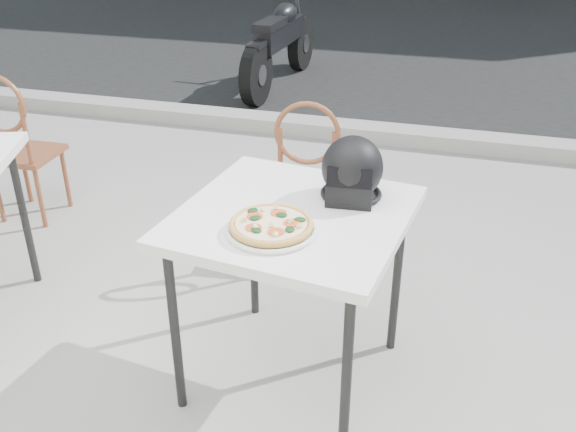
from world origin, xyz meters
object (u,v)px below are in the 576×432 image
(cafe_table_main, at_px, (293,229))
(helmet, at_px, (352,172))
(plate, at_px, (271,230))
(cafe_chair_side, at_px, (16,140))
(cafe_chair_main, at_px, (309,170))
(motorcycle, at_px, (281,44))
(pizza, at_px, (271,224))

(cafe_table_main, bearing_deg, helmet, 44.82)
(plate, relative_size, cafe_chair_side, 0.36)
(cafe_table_main, height_order, plate, plate)
(helmet, bearing_deg, cafe_chair_side, 155.97)
(helmet, distance_m, cafe_chair_main, 1.03)
(motorcycle, bearing_deg, pizza, -70.76)
(cafe_table_main, distance_m, helmet, 0.33)
(pizza, distance_m, motorcycle, 4.69)
(helmet, xyz_separation_m, motorcycle, (-1.50, 4.13, -0.50))
(helmet, bearing_deg, plate, -126.44)
(cafe_table_main, bearing_deg, motorcycle, 106.89)
(plate, distance_m, cafe_chair_main, 1.28)
(plate, bearing_deg, motorcycle, 105.85)
(cafe_table_main, distance_m, pizza, 0.21)
(cafe_table_main, relative_size, plate, 2.72)
(cafe_table_main, xyz_separation_m, plate, (-0.04, -0.18, 0.08))
(pizza, bearing_deg, cafe_chair_main, 97.45)
(motorcycle, bearing_deg, plate, -70.76)
(cafe_chair_side, bearing_deg, pizza, 148.13)
(cafe_chair_main, xyz_separation_m, cafe_chair_side, (-1.84, -0.08, 0.02))
(cafe_chair_main, bearing_deg, pizza, 91.09)
(cafe_table_main, xyz_separation_m, motorcycle, (-1.31, 4.32, -0.32))
(cafe_chair_main, height_order, motorcycle, motorcycle)
(helmet, bearing_deg, cafe_chair_main, 109.45)
(plate, xyz_separation_m, helmet, (0.23, 0.37, 0.10))
(cafe_table_main, xyz_separation_m, cafe_chair_main, (-0.20, 1.06, -0.22))
(helmet, distance_m, motorcycle, 4.42)
(pizza, bearing_deg, cafe_table_main, 78.73)
(helmet, relative_size, cafe_chair_main, 0.29)
(helmet, xyz_separation_m, cafe_chair_main, (-0.39, 0.87, -0.41))
(pizza, relative_size, motorcycle, 0.16)
(motorcycle, bearing_deg, cafe_chair_side, -98.88)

